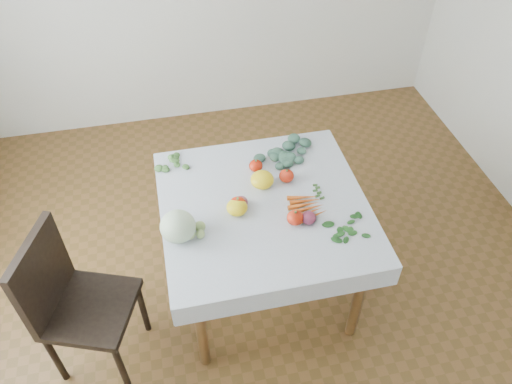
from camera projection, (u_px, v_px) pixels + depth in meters
ground at (263, 285)px, 3.26m from camera, size 4.00×4.00×0.00m
table at (264, 217)px, 2.80m from camera, size 1.00×1.00×0.75m
tablecloth at (264, 204)px, 2.73m from camera, size 1.12×1.12×0.01m
chair at (71, 297)px, 2.55m from camera, size 0.55×0.55×0.95m
cabbage at (178, 226)px, 2.50m from camera, size 0.18×0.18×0.16m
tomato_a at (256, 166)px, 2.90m from camera, size 0.10×0.10×0.07m
tomato_b at (286, 176)px, 2.84m from camera, size 0.11×0.11×0.07m
tomato_c at (238, 204)px, 2.67m from camera, size 0.11×0.11×0.08m
tomato_d at (295, 218)px, 2.60m from camera, size 0.10×0.10×0.08m
heirloom_back at (262, 180)px, 2.80m from camera, size 0.14×0.14×0.09m
heirloom_front at (237, 207)px, 2.66m from camera, size 0.14×0.14×0.08m
onion_a at (241, 202)px, 2.69m from camera, size 0.10×0.10×0.06m
onion_b at (309, 218)px, 2.61m from camera, size 0.10×0.10×0.07m
tomatillo_cluster at (203, 232)px, 2.55m from camera, size 0.12×0.12×0.05m
carrot_bunch at (307, 207)px, 2.70m from camera, size 0.19×0.21×0.03m
kale_bunch at (283, 152)px, 3.01m from camera, size 0.33×0.26×0.04m
basil_bunch at (346, 227)px, 2.60m from camera, size 0.23×0.16×0.01m
dill_bunch at (171, 163)px, 2.96m from camera, size 0.22×0.16×0.02m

